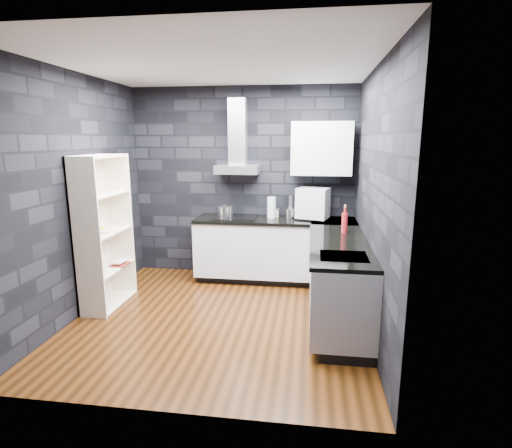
% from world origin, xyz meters
% --- Properties ---
extents(ground, '(3.20, 3.20, 0.00)m').
position_xyz_m(ground, '(0.00, 0.00, 0.00)').
color(ground, '#45210A').
extents(ceiling, '(3.20, 3.20, 0.00)m').
position_xyz_m(ceiling, '(0.00, 0.00, 2.70)').
color(ceiling, white).
extents(wall_back, '(3.20, 0.05, 2.70)m').
position_xyz_m(wall_back, '(0.00, 1.62, 1.35)').
color(wall_back, black).
rests_on(wall_back, ground).
extents(wall_front, '(3.20, 0.05, 2.70)m').
position_xyz_m(wall_front, '(0.00, -1.62, 1.35)').
color(wall_front, black).
rests_on(wall_front, ground).
extents(wall_left, '(0.05, 3.20, 2.70)m').
position_xyz_m(wall_left, '(-1.62, 0.00, 1.35)').
color(wall_left, black).
rests_on(wall_left, ground).
extents(wall_right, '(0.05, 3.20, 2.70)m').
position_xyz_m(wall_right, '(1.62, 0.00, 1.35)').
color(wall_right, black).
rests_on(wall_right, ground).
extents(toekick_back, '(2.18, 0.50, 0.10)m').
position_xyz_m(toekick_back, '(0.50, 1.34, 0.05)').
color(toekick_back, black).
rests_on(toekick_back, ground).
extents(toekick_right, '(0.50, 1.78, 0.10)m').
position_xyz_m(toekick_right, '(1.34, 0.10, 0.05)').
color(toekick_right, black).
rests_on(toekick_right, ground).
extents(counter_back_cab, '(2.20, 0.60, 0.76)m').
position_xyz_m(counter_back_cab, '(0.50, 1.30, 0.48)').
color(counter_back_cab, silver).
rests_on(counter_back_cab, ground).
extents(counter_right_cab, '(0.60, 1.80, 0.76)m').
position_xyz_m(counter_right_cab, '(1.30, 0.10, 0.48)').
color(counter_right_cab, silver).
rests_on(counter_right_cab, ground).
extents(counter_back_top, '(2.20, 0.62, 0.04)m').
position_xyz_m(counter_back_top, '(0.50, 1.29, 0.88)').
color(counter_back_top, black).
rests_on(counter_back_top, counter_back_cab).
extents(counter_right_top, '(0.62, 1.80, 0.04)m').
position_xyz_m(counter_right_top, '(1.29, 0.10, 0.88)').
color(counter_right_top, black).
rests_on(counter_right_top, counter_right_cab).
extents(counter_corner_top, '(0.62, 0.62, 0.04)m').
position_xyz_m(counter_corner_top, '(1.30, 1.30, 0.88)').
color(counter_corner_top, black).
rests_on(counter_corner_top, counter_right_cab).
extents(hood_body, '(0.60, 0.34, 0.12)m').
position_xyz_m(hood_body, '(-0.05, 1.43, 1.56)').
color(hood_body, silver).
rests_on(hood_body, wall_back).
extents(hood_chimney, '(0.24, 0.20, 0.90)m').
position_xyz_m(hood_chimney, '(-0.05, 1.50, 2.07)').
color(hood_chimney, silver).
rests_on(hood_chimney, hood_body).
extents(upper_cabinet, '(0.80, 0.35, 0.70)m').
position_xyz_m(upper_cabinet, '(1.10, 1.43, 1.85)').
color(upper_cabinet, silver).
rests_on(upper_cabinet, wall_back).
extents(cooktop, '(0.58, 0.50, 0.01)m').
position_xyz_m(cooktop, '(-0.05, 1.30, 0.91)').
color(cooktop, black).
rests_on(cooktop, counter_back_top).
extents(sink_rim, '(0.44, 0.40, 0.01)m').
position_xyz_m(sink_rim, '(1.30, -0.40, 0.89)').
color(sink_rim, silver).
rests_on(sink_rim, counter_right_top).
extents(pot, '(0.26, 0.26, 0.13)m').
position_xyz_m(pot, '(-0.21, 1.31, 0.98)').
color(pot, silver).
rests_on(pot, cooktop).
extents(glass_vase, '(0.12, 0.12, 0.29)m').
position_xyz_m(glass_vase, '(0.44, 1.36, 1.05)').
color(glass_vase, silver).
rests_on(glass_vase, counter_back_top).
extents(storage_jar, '(0.11, 0.11, 0.11)m').
position_xyz_m(storage_jar, '(0.50, 1.42, 0.95)').
color(storage_jar, tan).
rests_on(storage_jar, counter_back_top).
extents(utensil_crock, '(0.13, 0.13, 0.13)m').
position_xyz_m(utensil_crock, '(0.70, 1.34, 0.97)').
color(utensil_crock, silver).
rests_on(utensil_crock, counter_back_top).
extents(appliance_garage, '(0.48, 0.42, 0.41)m').
position_xyz_m(appliance_garage, '(1.01, 1.33, 1.12)').
color(appliance_garage, silver).
rests_on(appliance_garage, counter_back_top).
extents(red_bottle, '(0.07, 0.07, 0.23)m').
position_xyz_m(red_bottle, '(1.38, 0.57, 1.02)').
color(red_bottle, '#A81C1F').
rests_on(red_bottle, counter_right_top).
extents(bookshelf, '(0.57, 0.87, 1.80)m').
position_xyz_m(bookshelf, '(-1.42, 0.20, 0.90)').
color(bookshelf, '#F9E8CE').
rests_on(bookshelf, ground).
extents(fruit_bowl, '(0.29, 0.29, 0.06)m').
position_xyz_m(fruit_bowl, '(-1.42, 0.13, 0.94)').
color(fruit_bowl, white).
rests_on(fruit_bowl, bookshelf).
extents(book_red, '(0.18, 0.03, 0.24)m').
position_xyz_m(book_red, '(-1.41, 0.36, 0.57)').
color(book_red, maroon).
rests_on(book_red, bookshelf).
extents(book_second, '(0.15, 0.03, 0.20)m').
position_xyz_m(book_second, '(-1.41, 0.35, 0.59)').
color(book_second, '#B2B2B2').
rests_on(book_second, bookshelf).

